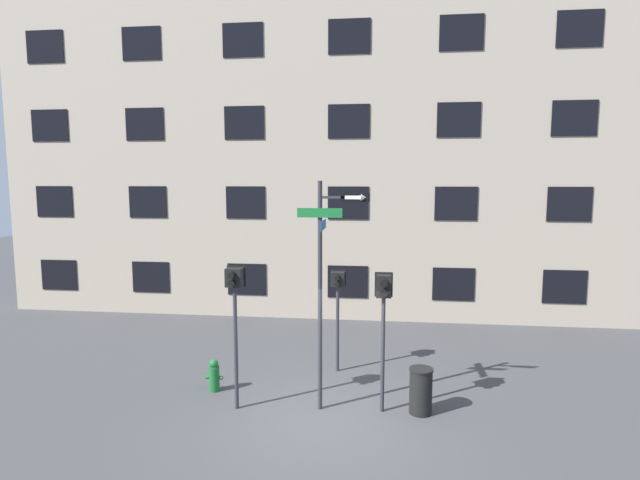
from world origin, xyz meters
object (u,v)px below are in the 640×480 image
street_sign_pole (324,276)px  fire_hydrant (214,376)px  trash_bin (421,391)px  pedestrian_signal_right (383,304)px  pedestrian_signal_across (338,293)px  pedestrian_signal_left (235,299)px

street_sign_pole → fire_hydrant: bearing=166.7°
street_sign_pole → trash_bin: street_sign_pole is taller
pedestrian_signal_right → pedestrian_signal_across: bearing=117.7°
street_sign_pole → pedestrian_signal_left: 1.84m
street_sign_pole → pedestrian_signal_across: bearing=87.2°
street_sign_pole → fire_hydrant: 3.53m
trash_bin → street_sign_pole: bearing=-178.6°
fire_hydrant → trash_bin: (4.45, -0.54, 0.12)m
fire_hydrant → trash_bin: trash_bin is taller
pedestrian_signal_left → street_sign_pole: bearing=6.0°
pedestrian_signal_right → fire_hydrant: 4.17m
pedestrian_signal_left → pedestrian_signal_right: size_ratio=1.04×
pedestrian_signal_left → pedestrian_signal_across: 2.96m
trash_bin → fire_hydrant: bearing=173.0°
pedestrian_signal_across → fire_hydrant: 3.41m
pedestrian_signal_left → fire_hydrant: bearing=133.5°
street_sign_pole → trash_bin: (1.94, 0.05, -2.29)m
street_sign_pole → fire_hydrant: size_ratio=6.42×
pedestrian_signal_left → trash_bin: size_ratio=3.17×
pedestrian_signal_left → fire_hydrant: (-0.74, 0.78, -1.95)m
pedestrian_signal_left → fire_hydrant: size_ratio=4.07×
pedestrian_signal_left → pedestrian_signal_across: bearing=50.4°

